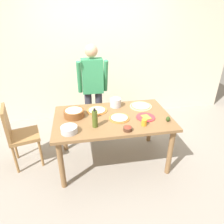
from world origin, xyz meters
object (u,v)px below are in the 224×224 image
object	(u,v)px
olive_oil_bottle	(95,119)
popcorn_bowl	(74,113)
pizza_second_cooked	(97,110)
steel_pot	(115,102)
pizza_raw_on_board	(141,106)
pizza_cooked_on_tray	(119,118)
dining_table	(113,123)
person_cook	(93,87)
mixing_bowl_steel	(69,130)
salt_shaker	(95,114)
plate_with_slice	(146,117)
small_sauce_bowl	(128,128)
cup_orange	(144,122)
chair_wooden_left	(18,133)
avocado	(168,119)

from	to	relation	value
olive_oil_bottle	popcorn_bowl	bearing A→B (deg)	129.06
pizza_second_cooked	steel_pot	size ratio (longest dim) A/B	1.71
steel_pot	pizza_second_cooked	bearing A→B (deg)	-160.11
pizza_raw_on_board	pizza_cooked_on_tray	distance (m)	0.51
dining_table	popcorn_bowl	xyz separation A→B (m)	(-0.52, 0.10, 0.15)
pizza_raw_on_board	pizza_second_cooked	world-z (taller)	same
person_cook	mixing_bowl_steel	distance (m)	1.13
salt_shaker	plate_with_slice	bearing A→B (deg)	-10.14
dining_table	mixing_bowl_steel	distance (m)	0.67
pizza_second_cooked	small_sauce_bowl	xyz separation A→B (m)	(0.31, -0.59, 0.02)
pizza_cooked_on_tray	cup_orange	world-z (taller)	cup_orange
popcorn_bowl	steel_pot	world-z (taller)	steel_pot
mixing_bowl_steel	olive_oil_bottle	xyz separation A→B (m)	(0.32, 0.08, 0.07)
person_cook	chair_wooden_left	world-z (taller)	person_cook
pizza_second_cooked	plate_with_slice	xyz separation A→B (m)	(0.63, -0.32, -0.00)
small_sauce_bowl	salt_shaker	size ratio (longest dim) A/B	1.04
avocado	pizza_cooked_on_tray	bearing A→B (deg)	163.41
steel_pot	chair_wooden_left	bearing A→B (deg)	-173.55
chair_wooden_left	popcorn_bowl	distance (m)	0.85
chair_wooden_left	avocado	size ratio (longest dim) A/B	13.57
dining_table	person_cook	bearing A→B (deg)	104.59
pizza_raw_on_board	avocado	world-z (taller)	avocado
cup_orange	salt_shaker	distance (m)	0.67
plate_with_slice	cup_orange	size ratio (longest dim) A/B	3.06
person_cook	pizza_second_cooked	bearing A→B (deg)	-89.64
pizza_second_cooked	salt_shaker	bearing A→B (deg)	-103.05
popcorn_bowl	cup_orange	xyz separation A→B (m)	(0.88, -0.39, -0.02)
pizza_second_cooked	olive_oil_bottle	xyz separation A→B (m)	(-0.07, -0.43, 0.10)
chair_wooden_left	popcorn_bowl	size ratio (longest dim) A/B	3.39
pizza_cooked_on_tray	mixing_bowl_steel	size ratio (longest dim) A/B	1.41
chair_wooden_left	pizza_second_cooked	size ratio (longest dim) A/B	3.21
pizza_cooked_on_tray	olive_oil_bottle	size ratio (longest dim) A/B	1.10
pizza_second_cooked	salt_shaker	distance (m)	0.21
dining_table	plate_with_slice	xyz separation A→B (m)	(0.44, -0.10, 0.10)
pizza_cooked_on_tray	avocado	world-z (taller)	avocado
pizza_cooked_on_tray	cup_orange	xyz separation A→B (m)	(0.28, -0.23, 0.03)
cup_orange	avocado	xyz separation A→B (m)	(0.34, 0.04, -0.01)
popcorn_bowl	avocado	size ratio (longest dim) A/B	4.00
person_cook	pizza_second_cooked	world-z (taller)	person_cook
pizza_raw_on_board	salt_shaker	xyz separation A→B (m)	(-0.72, -0.23, 0.04)
person_cook	pizza_second_cooked	xyz separation A→B (m)	(0.00, -0.54, -0.17)
plate_with_slice	dining_table	bearing A→B (deg)	166.76
cup_orange	avocado	size ratio (longest dim) A/B	1.21
chair_wooden_left	small_sauce_bowl	distance (m)	1.56
person_cook	popcorn_bowl	size ratio (longest dim) A/B	5.79
pizza_raw_on_board	plate_with_slice	distance (m)	0.35
pizza_cooked_on_tray	salt_shaker	distance (m)	0.33
person_cook	salt_shaker	xyz separation A→B (m)	(-0.04, -0.74, -0.13)
pizza_cooked_on_tray	salt_shaker	bearing A→B (deg)	165.47
pizza_cooked_on_tray	olive_oil_bottle	distance (m)	0.39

